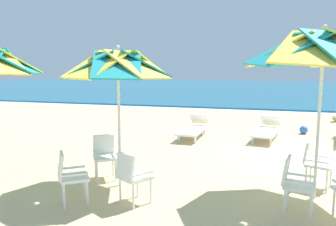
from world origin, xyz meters
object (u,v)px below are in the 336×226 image
object	(u,v)px
beach_umbrella_0	(323,50)
plastic_chair_0	(295,182)
plastic_chair_3	(105,154)
plastic_chair_5	(70,175)
plastic_chair_1	(315,161)
plastic_chair_4	(132,175)
beach_ball	(304,130)
beach_umbrella_1	(118,66)
sun_lounger_1	(266,130)
sun_lounger_2	(194,128)

from	to	relation	value
beach_umbrella_0	plastic_chair_0	distance (m)	2.14
plastic_chair_3	plastic_chair_5	size ratio (longest dim) A/B	1.00
plastic_chair_1	plastic_chair_5	size ratio (longest dim) A/B	1.00
plastic_chair_1	plastic_chair_4	size ratio (longest dim) A/B	1.00
plastic_chair_5	plastic_chair_1	bearing A→B (deg)	26.33
beach_umbrella_0	beach_ball	world-z (taller)	beach_umbrella_0
beach_umbrella_1	plastic_chair_1	bearing A→B (deg)	14.61
plastic_chair_1	plastic_chair_3	xyz separation A→B (m)	(-3.96, -0.61, 0.00)
plastic_chair_3	plastic_chair_5	bearing A→B (deg)	-87.68
beach_umbrella_1	plastic_chair_4	distance (m)	1.96
plastic_chair_0	plastic_chair_1	xyz separation A→B (m)	(0.46, 1.28, 0.00)
beach_umbrella_0	sun_lounger_1	bearing A→B (deg)	99.17
sun_lounger_1	beach_ball	xyz separation A→B (m)	(1.21, 1.16, -0.15)
plastic_chair_4	beach_ball	bearing A→B (deg)	64.21
plastic_chair_1	beach_ball	xyz separation A→B (m)	(0.38, 5.24, -0.36)
beach_umbrella_1	plastic_chair_3	size ratio (longest dim) A/B	3.00
plastic_chair_1	beach_umbrella_1	distance (m)	4.00
plastic_chair_3	beach_ball	size ratio (longest dim) A/B	3.17
beach_umbrella_0	plastic_chair_5	distance (m)	4.53
plastic_chair_5	plastic_chair_0	bearing A→B (deg)	10.76
plastic_chair_4	sun_lounger_2	xyz separation A→B (m)	(-0.10, 5.40, -0.22)
plastic_chair_5	plastic_chair_4	bearing A→B (deg)	16.31
beach_umbrella_0	beach_umbrella_1	xyz separation A→B (m)	(-3.42, -0.34, -0.25)
plastic_chair_0	plastic_chair_3	xyz separation A→B (m)	(-3.50, 0.67, 0.00)
beach_umbrella_1	plastic_chair_3	distance (m)	1.82
beach_umbrella_0	beach_umbrella_1	bearing A→B (deg)	-174.25
plastic_chair_1	sun_lounger_2	distance (m)	4.84
plastic_chair_0	sun_lounger_1	bearing A→B (deg)	93.86
sun_lounger_1	plastic_chair_4	bearing A→B (deg)	-110.35
sun_lounger_1	sun_lounger_2	bearing A→B (deg)	-171.40
plastic_chair_0	beach_umbrella_1	bearing A→B (deg)	173.06
plastic_chair_5	sun_lounger_1	world-z (taller)	plastic_chair_5
beach_umbrella_1	plastic_chair_3	bearing A→B (deg)	147.15
plastic_chair_0	plastic_chair_1	world-z (taller)	same
beach_umbrella_1	beach_ball	distance (m)	7.57
plastic_chair_4	plastic_chair_0	bearing A→B (deg)	8.55
plastic_chair_1	plastic_chair_3	bearing A→B (deg)	-171.28
plastic_chair_3	sun_lounger_2	bearing A→B (deg)	78.16
plastic_chair_0	beach_umbrella_1	world-z (taller)	beach_umbrella_1
plastic_chair_0	plastic_chair_1	bearing A→B (deg)	70.14
plastic_chair_3	beach_ball	xyz separation A→B (m)	(4.35, 5.85, -0.36)
plastic_chair_5	sun_lounger_2	xyz separation A→B (m)	(0.86, 5.68, -0.22)
plastic_chair_5	sun_lounger_1	xyz separation A→B (m)	(3.09, 6.02, -0.22)
plastic_chair_1	plastic_chair_5	world-z (taller)	same
sun_lounger_2	sun_lounger_1	bearing A→B (deg)	8.60
plastic_chair_0	plastic_chair_5	distance (m)	3.51
sun_lounger_1	plastic_chair_1	bearing A→B (deg)	-78.58
plastic_chair_4	sun_lounger_2	distance (m)	5.40
plastic_chair_4	beach_umbrella_1	bearing A→B (deg)	126.16
sun_lounger_1	plastic_chair_3	bearing A→B (deg)	-123.80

